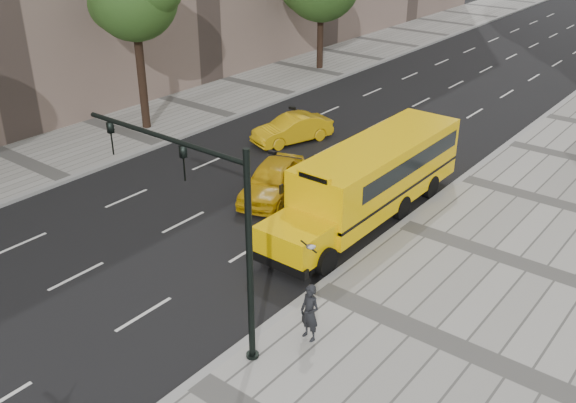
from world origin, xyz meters
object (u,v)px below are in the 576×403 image
Objects in this scene: taxi_near at (273,180)px; traffic_signal at (209,217)px; taxi_far at (292,129)px; school_bus at (375,174)px; pedestrian at (310,313)px.

taxi_near is 0.72× the size of traffic_signal.
taxi_near is 6.62m from taxi_far.
traffic_signal is at bearing -85.98° from school_bus.
traffic_signal is (8.27, -14.25, 3.39)m from taxi_far.
taxi_near is at bearing -163.05° from school_bus.
pedestrian is (7.06, -6.91, 0.26)m from taxi_near.
taxi_far is 2.38× the size of pedestrian.
taxi_far is (-7.58, 4.41, -1.06)m from school_bus.
taxi_near is at bearing -39.78° from taxi_far.
taxi_near is 1.08× the size of taxi_far.
taxi_near is 9.89m from pedestrian.
school_bus is at bearing 94.02° from traffic_signal.
taxi_near is at bearing 144.67° from pedestrian.
school_bus reaches higher than taxi_near.
pedestrian is (10.44, -12.61, 0.34)m from taxi_far.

